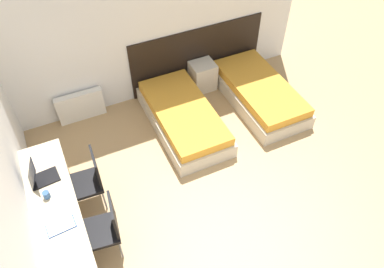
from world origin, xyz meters
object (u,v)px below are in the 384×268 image
(nightstand, at_px, (203,76))
(chair_near_notebook, at_px, (105,227))
(bed_near_door, at_px, (259,93))
(laptop, at_px, (40,177))
(chair_near_laptop, at_px, (89,179))
(bed_near_window, at_px, (183,118))

(nightstand, height_order, chair_near_notebook, chair_near_notebook)
(bed_near_door, distance_m, laptop, 3.79)
(bed_near_door, height_order, nightstand, nightstand)
(bed_near_door, distance_m, nightstand, 1.05)
(nightstand, height_order, laptop, laptop)
(chair_near_notebook, bearing_deg, laptop, 131.34)
(chair_near_notebook, distance_m, laptop, 0.99)
(bed_near_door, distance_m, chair_near_notebook, 3.52)
(chair_near_notebook, bearing_deg, chair_near_laptop, 97.71)
(chair_near_laptop, relative_size, chair_near_notebook, 1.00)
(bed_near_door, xyz_separation_m, chair_near_laptop, (-3.14, -0.80, 0.30))
(bed_near_window, height_order, chair_near_laptop, chair_near_laptop)
(laptop, bearing_deg, bed_near_window, 14.04)
(nightstand, xyz_separation_m, chair_near_laptop, (-2.42, -1.56, 0.24))
(bed_near_door, xyz_separation_m, nightstand, (-0.72, 0.76, 0.06))
(chair_near_laptop, distance_m, chair_near_notebook, 0.76)
(nightstand, bearing_deg, bed_near_window, -133.28)
(bed_near_window, distance_m, chair_near_notebook, 2.33)
(nightstand, distance_m, chair_near_laptop, 2.89)
(bed_near_window, relative_size, nightstand, 3.66)
(bed_near_door, xyz_separation_m, chair_near_notebook, (-3.14, -1.56, 0.30))
(chair_near_notebook, xyz_separation_m, laptop, (-0.52, 0.78, 0.32))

